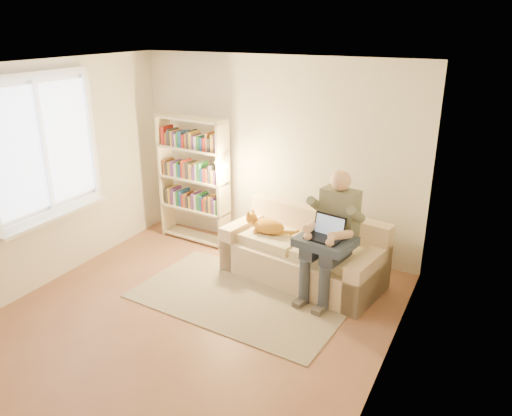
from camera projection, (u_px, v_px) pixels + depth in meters
The scene contains 13 objects.
floor at pixel (184, 325), 5.23m from camera, with size 4.50×4.50×0.00m, color brown.
ceiling at pixel (169, 69), 4.31m from camera, with size 4.00×4.50×0.02m, color white.
wall_left at pixel (32, 181), 5.62m from camera, with size 0.02×4.50×2.60m, color silver.
wall_right at pixel (387, 251), 3.92m from camera, with size 0.02×4.50×2.60m, color silver.
wall_back at pixel (276, 156), 6.64m from camera, with size 4.00×0.02×2.60m, color silver.
window at pixel (48, 170), 5.74m from camera, with size 0.12×1.52×1.69m.
sofa at pixel (304, 256), 6.10m from camera, with size 2.05×1.19×0.82m.
person at pixel (333, 229), 5.55m from camera, with size 0.52×0.72×1.47m.
cat at pixel (267, 226), 6.16m from camera, with size 0.64×0.29×0.23m.
blanket at pixel (327, 242), 5.46m from camera, with size 0.60×0.49×0.09m, color #2A364B.
laptop at pixel (328, 233), 5.43m from camera, with size 0.42×0.34×0.34m.
bookshelf at pixel (193, 174), 6.93m from camera, with size 1.19×0.42×1.79m.
rug at pixel (240, 297), 5.74m from camera, with size 2.40×1.42×0.01m, color gray.
Camera 1 is at (2.70, -3.62, 3.00)m, focal length 35.00 mm.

